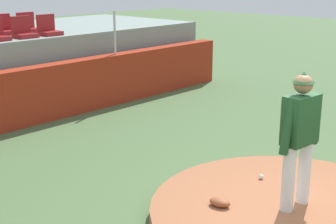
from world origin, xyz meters
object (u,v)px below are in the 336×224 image
Objects in this scene: stadium_chair_9 at (28,26)px; stadium_chair_8 at (3,28)px; pitcher at (300,131)px; baseball at (261,177)px; fielding_glove at (220,202)px; stadium_chair_3 at (23,31)px; stadium_chair_4 at (48,29)px.

stadium_chair_8 is at bearing 1.55° from stadium_chair_9.
baseball is (0.49, 0.83, -1.04)m from pitcher.
fielding_glove is (-0.68, 0.75, -1.02)m from pitcher.
baseball is 7.85m from stadium_chair_8.
stadium_chair_3 is (0.68, 7.59, 0.66)m from pitcher.
fielding_glove is 8.21m from stadium_chair_9.
stadium_chair_3 is 0.91m from stadium_chair_8.
stadium_chair_9 is at bearing -91.42° from stadium_chair_4.
fielding_glove is at bearing -175.99° from baseball.
stadium_chair_3 reaches higher than pitcher.
pitcher is 8.65m from stadium_chair_9.
baseball is 1.17m from fielding_glove.
baseball is 0.15× the size of stadium_chair_8.
baseball is 0.15× the size of stadium_chair_9.
pitcher reaches higher than fielding_glove.
baseball is at bearing 65.56° from pitcher.
stadium_chair_8 reaches higher than baseball.
pitcher is 7.71m from stadium_chair_4.
stadium_chair_9 reaches higher than baseball.
stadium_chair_4 is 0.95m from stadium_chair_9.
stadium_chair_4 is at bearing 126.28° from stadium_chair_8.
baseball is 0.15× the size of stadium_chair_4.
baseball is 7.92m from stadium_chair_9.
baseball is at bearing 85.04° from fielding_glove.
pitcher is 3.70× the size of stadium_chair_8.
stadium_chair_3 is 1.00× the size of stadium_chair_9.
stadium_chair_4 reaches higher than pitcher.
pitcher is 7.64m from stadium_chair_3.
fielding_glove reaches higher than baseball.
stadium_chair_3 reaches higher than fielding_glove.
stadium_chair_3 and stadium_chair_9 have the same top height.
stadium_chair_8 is (-0.68, 0.93, 0.00)m from stadium_chair_4.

